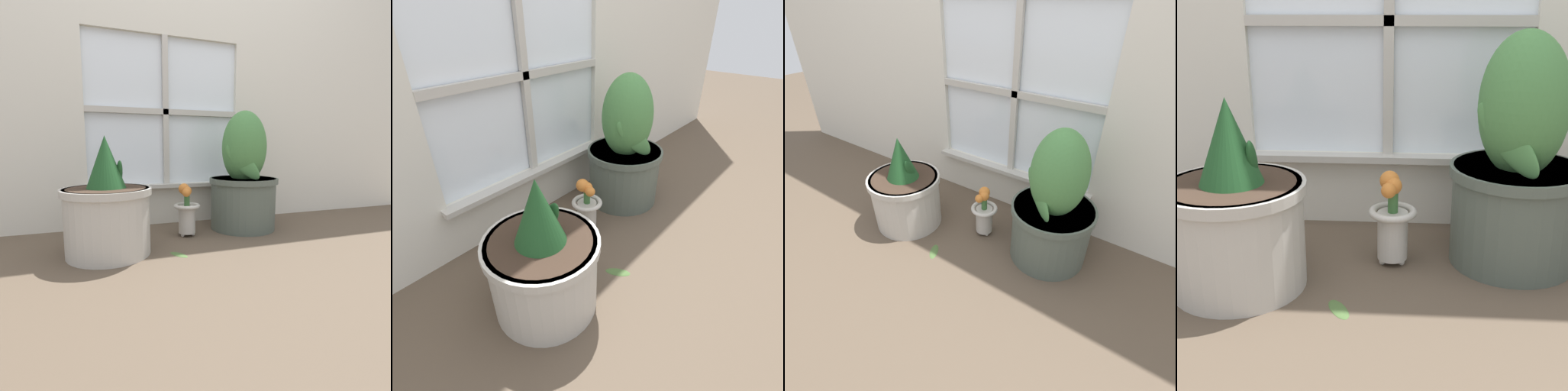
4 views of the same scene
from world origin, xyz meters
TOP-DOWN VIEW (x-y plane):
  - ground_plane at (0.00, 0.00)m, footprint 10.00×10.00m
  - potted_plant_left at (-0.42, 0.13)m, footprint 0.42×0.42m
  - potted_plant_right at (0.42, 0.35)m, footprint 0.42×0.42m
  - flower_vase at (0.03, 0.31)m, footprint 0.15×0.15m
  - fallen_leaf at (-0.11, 0.01)m, footprint 0.09×0.12m

SIDE VIEW (x-z plane):
  - ground_plane at x=0.00m, z-range 0.00..0.00m
  - fallen_leaf at x=-0.11m, z-range 0.00..0.01m
  - flower_vase at x=0.03m, z-range 0.00..0.30m
  - potted_plant_left at x=-0.42m, z-range -0.07..0.49m
  - potted_plant_right at x=0.42m, z-range -0.07..0.66m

